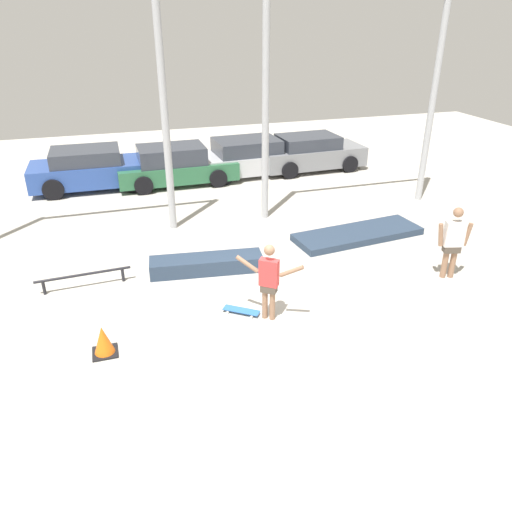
% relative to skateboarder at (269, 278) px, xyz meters
% --- Properties ---
extents(ground_plane, '(36.00, 36.00, 0.00)m').
position_rel_skateboarder_xyz_m(ground_plane, '(0.27, 0.24, -0.91)').
color(ground_plane, '#B2ADA3').
extents(skateboarder, '(1.15, 0.89, 1.62)m').
position_rel_skateboarder_xyz_m(skateboarder, '(0.00, 0.00, 0.00)').
color(skateboarder, '#8C664C').
rests_on(skateboarder, ground_plane).
extents(skateboard, '(0.74, 0.62, 0.08)m').
position_rel_skateboarder_xyz_m(skateboard, '(-0.47, 0.34, -0.85)').
color(skateboard, '#2D66B2').
rests_on(skateboard, ground_plane).
extents(grind_box, '(2.69, 0.96, 0.37)m').
position_rel_skateboarder_xyz_m(grind_box, '(-0.76, 2.34, -0.72)').
color(grind_box, '#28384C').
rests_on(grind_box, ground_plane).
extents(manual_pad, '(3.65, 1.54, 0.19)m').
position_rel_skateboarder_xyz_m(manual_pad, '(3.58, 3.04, -0.82)').
color(manual_pad, '#28384C').
rests_on(manual_pad, ground_plane).
extents(grind_rail, '(2.04, 0.18, 0.35)m').
position_rel_skateboarder_xyz_m(grind_rail, '(-3.51, 2.39, -0.63)').
color(grind_rail, black).
rests_on(grind_rail, ground_plane).
extents(canopy_support_left, '(5.49, 0.20, 6.07)m').
position_rel_skateboarder_xyz_m(canopy_support_left, '(-3.74, 5.22, 2.77)').
color(canopy_support_left, '#A5A8AD').
rests_on(canopy_support_left, ground_plane).
extents(canopy_support_right, '(5.49, 0.20, 6.07)m').
position_rel_skateboarder_xyz_m(canopy_support_right, '(4.27, 5.22, 2.77)').
color(canopy_support_right, '#A5A8AD').
rests_on(canopy_support_right, ground_plane).
extents(parked_car_blue, '(4.10, 2.01, 1.38)m').
position_rel_skateboarder_xyz_m(parked_car_blue, '(-3.20, 9.57, -0.23)').
color(parked_car_blue, '#284793').
rests_on(parked_car_blue, ground_plane).
extents(parked_car_green, '(4.14, 1.86, 1.35)m').
position_rel_skateboarder_xyz_m(parked_car_green, '(-0.37, 9.19, -0.26)').
color(parked_car_green, '#28603D').
rests_on(parked_car_green, ground_plane).
extents(parked_car_silver, '(4.26, 2.14, 1.33)m').
position_rel_skateboarder_xyz_m(parked_car_silver, '(2.45, 9.52, -0.27)').
color(parked_car_silver, '#B7BABF').
rests_on(parked_car_silver, ground_plane).
extents(parked_car_grey, '(4.04, 1.96, 1.32)m').
position_rel_skateboarder_xyz_m(parked_car_grey, '(4.85, 9.42, -0.26)').
color(parked_car_grey, slate).
rests_on(parked_car_grey, ground_plane).
extents(bystander, '(0.77, 0.32, 1.71)m').
position_rel_skateboarder_xyz_m(bystander, '(4.49, 0.41, 0.02)').
color(bystander, '#8C664C').
rests_on(bystander, ground_plane).
extents(traffic_cone, '(0.45, 0.45, 0.56)m').
position_rel_skateboarder_xyz_m(traffic_cone, '(-3.18, -0.21, -0.64)').
color(traffic_cone, black).
rests_on(traffic_cone, ground_plane).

